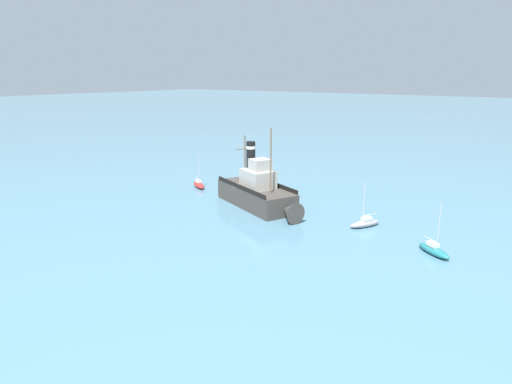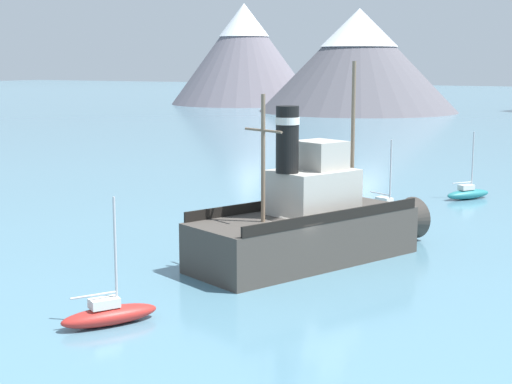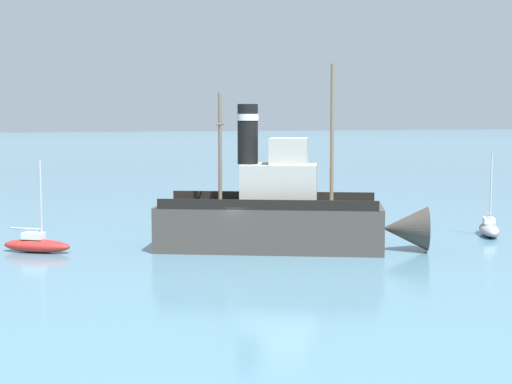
# 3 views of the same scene
# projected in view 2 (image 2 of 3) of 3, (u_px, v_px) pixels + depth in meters

# --- Properties ---
(ground_plane) EXTENTS (600.00, 600.00, 0.00)m
(ground_plane) POSITION_uv_depth(u_px,v_px,m) (300.00, 270.00, 37.48)
(ground_plane) COLOR teal
(old_tugboat) EXTENTS (8.69, 14.59, 9.90)m
(old_tugboat) POSITION_uv_depth(u_px,v_px,m) (314.00, 224.00, 39.16)
(old_tugboat) COLOR #423D38
(old_tugboat) RESTS_ON ground
(sailboat_red) EXTENTS (2.90, 3.82, 4.90)m
(sailboat_red) POSITION_uv_depth(u_px,v_px,m) (109.00, 314.00, 29.68)
(sailboat_red) COLOR #B22823
(sailboat_red) RESTS_ON ground
(sailboat_grey) EXTENTS (3.89, 2.68, 4.90)m
(sailboat_grey) POSITION_uv_depth(u_px,v_px,m) (386.00, 207.00, 51.49)
(sailboat_grey) COLOR gray
(sailboat_grey) RESTS_ON ground
(sailboat_teal) EXTENTS (3.05, 3.76, 4.90)m
(sailboat_teal) POSITION_uv_depth(u_px,v_px,m) (468.00, 193.00, 56.95)
(sailboat_teal) COLOR #23757A
(sailboat_teal) RESTS_ON ground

